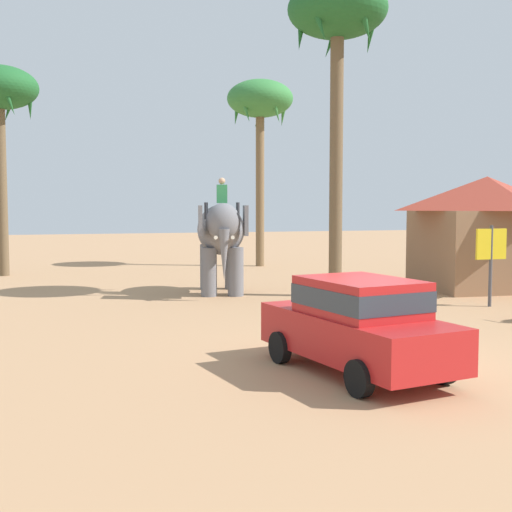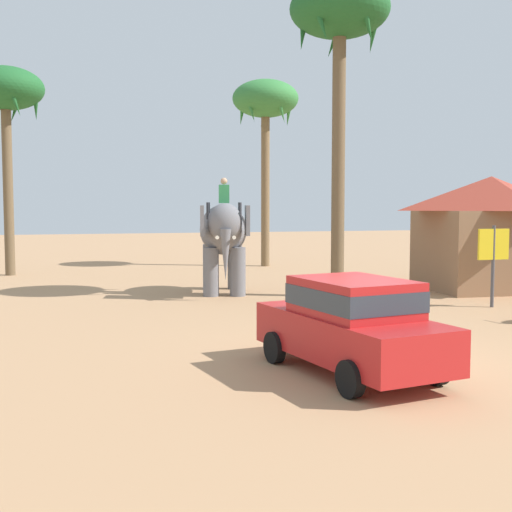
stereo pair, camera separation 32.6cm
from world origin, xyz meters
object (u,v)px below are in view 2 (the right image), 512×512
object	(u,v)px
roadside_hut	(490,230)
elephant_with_mahout	(224,235)
palm_tree_behind_elephant	(265,105)
palm_tree_left_of_road	(5,95)
palm_tree_near_hut	(340,21)
car_sedan_foreground	(352,322)
signboard_yellow	(493,250)

from	to	relation	value
roadside_hut	elephant_with_mahout	bearing A→B (deg)	170.28
palm_tree_behind_elephant	palm_tree_left_of_road	distance (m)	11.79
palm_tree_behind_elephant	palm_tree_near_hut	world-z (taller)	palm_tree_near_hut
car_sedan_foreground	roadside_hut	bearing A→B (deg)	44.89
palm_tree_left_of_road	roadside_hut	world-z (taller)	palm_tree_left_of_road
elephant_with_mahout	palm_tree_left_of_road	world-z (taller)	palm_tree_left_of_road
palm_tree_near_hut	palm_tree_behind_elephant	bearing A→B (deg)	85.35
roadside_hut	palm_tree_behind_elephant	bearing A→B (deg)	114.48
car_sedan_foreground	signboard_yellow	distance (m)	9.39
roadside_hut	signboard_yellow	world-z (taller)	roadside_hut
elephant_with_mahout	roadside_hut	distance (m)	9.43
elephant_with_mahout	palm_tree_left_of_road	distance (m)	12.44
palm_tree_left_of_road	signboard_yellow	bearing A→B (deg)	-43.24
signboard_yellow	elephant_with_mahout	bearing A→B (deg)	142.95
palm_tree_near_hut	car_sedan_foreground	bearing A→B (deg)	-111.63
elephant_with_mahout	roadside_hut	size ratio (longest dim) A/B	0.76
palm_tree_behind_elephant	signboard_yellow	distance (m)	15.98
car_sedan_foreground	elephant_with_mahout	xyz separation A→B (m)	(0.33, 11.17, 1.06)
roadside_hut	signboard_yellow	bearing A→B (deg)	-124.19
palm_tree_behind_elephant	palm_tree_near_hut	xyz separation A→B (m)	(-0.90, -11.11, 1.00)
palm_tree_behind_elephant	roadside_hut	distance (m)	13.31
palm_tree_behind_elephant	roadside_hut	bearing A→B (deg)	-65.52
palm_tree_near_hut	palm_tree_left_of_road	size ratio (longest dim) A/B	1.15
palm_tree_near_hut	roadside_hut	world-z (taller)	palm_tree_near_hut
elephant_with_mahout	palm_tree_behind_elephant	distance (m)	11.84
car_sedan_foreground	roadside_hut	size ratio (longest dim) A/B	0.82
palm_tree_behind_elephant	signboard_yellow	xyz separation A→B (m)	(2.55, -14.53, -6.14)
palm_tree_near_hut	roadside_hut	bearing A→B (deg)	1.62
elephant_with_mahout	palm_tree_left_of_road	size ratio (longest dim) A/B	0.46
palm_tree_left_of_road	palm_tree_behind_elephant	bearing A→B (deg)	5.37
elephant_with_mahout	roadside_hut	world-z (taller)	roadside_hut
elephant_with_mahout	palm_tree_near_hut	bearing A→B (deg)	-27.30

